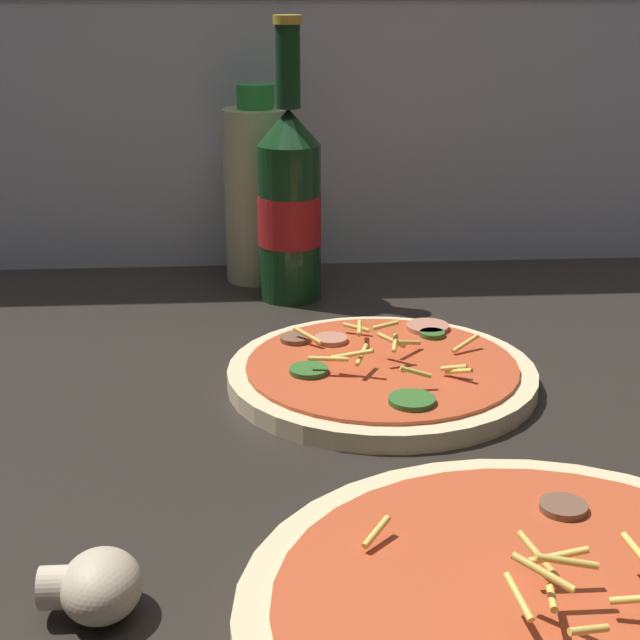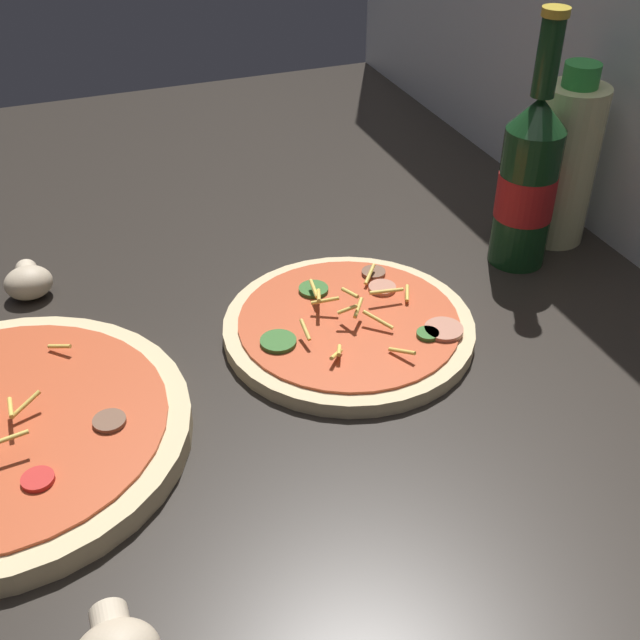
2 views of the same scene
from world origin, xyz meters
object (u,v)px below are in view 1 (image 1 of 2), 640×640
Objects in this scene: pizza_far at (382,374)px; mushroom_left at (96,586)px; beer_bottle at (289,202)px; pizza_near at (550,624)px; oil_bottle at (258,192)px.

pizza_far is 4.75× the size of mushroom_left.
beer_bottle reaches higher than pizza_far.
mushroom_left is at bearing 170.03° from pizza_near.
beer_bottle reaches higher than mushroom_left.
mushroom_left is at bearing -122.59° from pizza_far.
oil_bottle is (-9.05, 28.71, 8.22)cm from pizza_far.
pizza_near reaches higher than pizza_far.
pizza_far is 1.20× the size of oil_bottle.
pizza_near is 5.99× the size of mushroom_left.
beer_bottle is at bearing -65.86° from oil_bottle.
oil_bottle reaches higher than mushroom_left.
beer_bottle is (-9.97, 53.55, 8.38)cm from pizza_near.
pizza_near is 1.13× the size of beer_bottle.
pizza_near is 62.01cm from oil_bottle.
pizza_near is 31.66cm from pizza_far.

